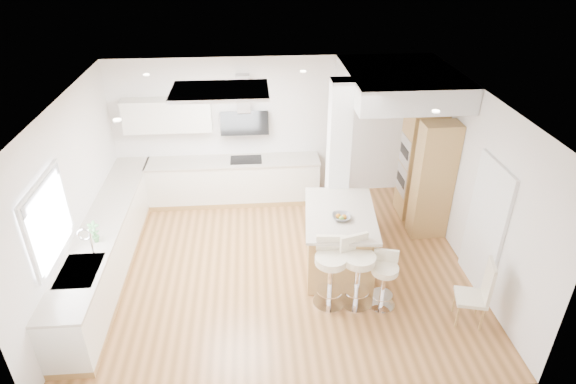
{
  "coord_description": "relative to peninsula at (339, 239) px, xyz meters",
  "views": [
    {
      "loc": [
        -0.35,
        -6.2,
        4.9
      ],
      "look_at": [
        0.17,
        0.4,
        1.17
      ],
      "focal_mm": 30.0,
      "sensor_mm": 36.0,
      "label": 1
    }
  ],
  "objects": [
    {
      "name": "ground",
      "position": [
        -0.95,
        -0.01,
        -0.5
      ],
      "size": [
        6.0,
        6.0,
        0.0
      ],
      "primitive_type": "plane",
      "color": "#B07641",
      "rests_on": "ground"
    },
    {
      "name": "ceiling",
      "position": [
        -0.95,
        -0.01,
        -0.5
      ],
      "size": [
        6.0,
        5.0,
        0.02
      ],
      "primitive_type": "cube",
      "color": "silver",
      "rests_on": "ground"
    },
    {
      "name": "wall_back",
      "position": [
        -0.95,
        2.49,
        0.9
      ],
      "size": [
        6.0,
        0.04,
        2.8
      ],
      "primitive_type": "cube",
      "color": "white",
      "rests_on": "ground"
    },
    {
      "name": "wall_left",
      "position": [
        -3.95,
        -0.01,
        0.9
      ],
      "size": [
        0.04,
        5.0,
        2.8
      ],
      "primitive_type": "cube",
      "color": "white",
      "rests_on": "ground"
    },
    {
      "name": "wall_right",
      "position": [
        2.05,
        -0.01,
        0.9
      ],
      "size": [
        0.04,
        5.0,
        2.8
      ],
      "primitive_type": "cube",
      "color": "white",
      "rests_on": "ground"
    },
    {
      "name": "skylight",
      "position": [
        -1.74,
        0.59,
        2.27
      ],
      "size": [
        4.1,
        2.1,
        0.06
      ],
      "color": "white",
      "rests_on": "ground"
    },
    {
      "name": "window_left",
      "position": [
        -3.9,
        -0.91,
        1.2
      ],
      "size": [
        0.06,
        1.28,
        1.07
      ],
      "color": "white",
      "rests_on": "ground"
    },
    {
      "name": "doorway_right",
      "position": [
        2.02,
        -0.61,
        0.5
      ],
      "size": [
        0.05,
        1.0,
        2.1
      ],
      "color": "#4E463D",
      "rests_on": "ground"
    },
    {
      "name": "counter_left",
      "position": [
        -3.65,
        0.22,
        -0.04
      ],
      "size": [
        0.63,
        4.5,
        1.35
      ],
      "color": "tan",
      "rests_on": "ground"
    },
    {
      "name": "counter_back",
      "position": [
        -1.86,
        2.22,
        0.2
      ],
      "size": [
        3.62,
        0.63,
        2.5
      ],
      "color": "tan",
      "rests_on": "ground"
    },
    {
      "name": "pillar",
      "position": [
        0.1,
        0.94,
        0.9
      ],
      "size": [
        0.35,
        0.35,
        2.8
      ],
      "color": "white",
      "rests_on": "ground"
    },
    {
      "name": "soffit",
      "position": [
        1.15,
        1.39,
        2.1
      ],
      "size": [
        1.78,
        2.2,
        0.4
      ],
      "color": "silver",
      "rests_on": "ground"
    },
    {
      "name": "oven_column",
      "position": [
        1.73,
        1.22,
        0.55
      ],
      "size": [
        0.63,
        1.21,
        2.1
      ],
      "color": "tan",
      "rests_on": "ground"
    },
    {
      "name": "peninsula",
      "position": [
        0.0,
        0.0,
        0.0
      ],
      "size": [
        1.23,
        1.72,
        1.06
      ],
      "rotation": [
        0.0,
        0.0,
        -0.11
      ],
      "color": "tan",
      "rests_on": "ground"
    },
    {
      "name": "bar_stool_a",
      "position": [
        -0.27,
        -0.88,
        0.11
      ],
      "size": [
        0.53,
        0.53,
        1.08
      ],
      "rotation": [
        0.0,
        0.0,
        -0.09
      ],
      "color": "white",
      "rests_on": "ground"
    },
    {
      "name": "bar_stool_b",
      "position": [
        0.11,
        -0.91,
        0.12
      ],
      "size": [
        0.61,
        0.61,
        1.09
      ],
      "rotation": [
        0.0,
        0.0,
        0.29
      ],
      "color": "white",
      "rests_on": "ground"
    },
    {
      "name": "bar_stool_c",
      "position": [
        0.48,
        -0.99,
        0.01
      ],
      "size": [
        0.49,
        0.49,
        0.89
      ],
      "rotation": [
        0.0,
        0.0,
        -0.27
      ],
      "color": "white",
      "rests_on": "ground"
    },
    {
      "name": "dining_chair",
      "position": [
        1.68,
        -1.43,
        0.05
      ],
      "size": [
        0.48,
        0.48,
        1.03
      ],
      "rotation": [
        0.0,
        0.0,
        -0.25
      ],
      "color": "beige",
      "rests_on": "ground"
    }
  ]
}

